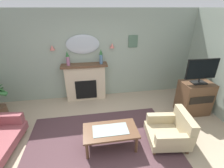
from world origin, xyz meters
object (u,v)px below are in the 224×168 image
Objects in this scene: mantel_vase_left at (68,58)px; tv_flatscreen at (202,71)px; tv_cabinet at (194,98)px; wall_sconce_left at (52,48)px; wall_sconce_right at (112,46)px; armchair_by_coffee_table at (171,130)px; coffee_table at (110,132)px; wall_mirror at (83,44)px; mantel_vase_right at (101,56)px; framed_picture at (133,41)px; fireplace at (86,82)px.

mantel_vase_left is 3.57m from tv_flatscreen.
mantel_vase_left is 3.68m from tv_cabinet.
wall_sconce_left is 0.16× the size of tv_cabinet.
wall_sconce_right reaches higher than armchair_by_coffee_table.
wall_sconce_left is 0.13× the size of coffee_table.
coffee_table is 2.61m from tv_cabinet.
wall_sconce_left and wall_sconce_right have the same top height.
tv_flatscreen is at bearing -25.46° from wall_mirror.
wall_mirror is 3.25m from tv_flatscreen.
mantel_vase_right is at bearing -18.78° from wall_mirror.
mantel_vase_left is at bearing -174.73° from framed_picture.
wall_sconce_left is (-1.35, 0.12, 0.27)m from mantel_vase_right.
wall_sconce_right is 2.79m from armchair_by_coffee_table.
mantel_vase_right is 1.08m from framed_picture.
mantel_vase_right reaches higher than armchair_by_coffee_table.
fireplace reaches higher than armchair_by_coffee_table.
mantel_vase_right is 0.40× the size of coffee_table.
wall_mirror is 0.85m from wall_sconce_right.
tv_cabinet is 0.80m from tv_flatscreen.
framed_picture is at bearing 65.07° from coffee_table.
wall_mirror is 1.14× the size of tv_flatscreen.
mantel_vase_left is at bearing -159.30° from wall_mirror.
wall_sconce_right is 0.16× the size of tv_cabinet.
wall_sconce_right is 0.66m from framed_picture.
tv_flatscreen is (2.91, -1.24, 0.68)m from fireplace.
coffee_table is 1.22× the size of tv_cabinet.
armchair_by_coffee_table is 1.01× the size of tv_cabinet.
mantel_vase_left is at bearing -176.40° from fireplace.
mantel_vase_right is 1.22× the size of framed_picture.
framed_picture is (1.95, 0.18, 0.38)m from mantel_vase_left.
armchair_by_coffee_table is at bearing -140.87° from tv_flatscreen.
wall_sconce_left reaches higher than fireplace.
wall_sconce_right is at bearing 18.92° from mantel_vase_right.
mantel_vase_left reaches higher than armchair_by_coffee_table.
wall_mirror reaches higher than framed_picture.
tv_cabinet is at bearing -22.79° from fireplace.
fireplace is at bearing 156.86° from tv_flatscreen.
tv_cabinet is (1.41, -1.37, -1.30)m from framed_picture.
wall_mirror is (-0.00, 0.14, 1.14)m from fireplace.
wall_sconce_right is at bearing 147.05° from tv_flatscreen.
coffee_table is (1.30, -2.19, -1.28)m from wall_sconce_left.
wall_sconce_left is at bearing 120.72° from coffee_table.
coffee_table is (0.90, -2.07, -0.99)m from mantel_vase_left.
wall_sconce_left reaches higher than tv_cabinet.
armchair_by_coffee_table is at bearing -59.56° from mantel_vase_right.
mantel_vase_right is at bearing 120.44° from armchair_by_coffee_table.
coffee_table is at bearing -78.58° from wall_mirror.
fireplace is 9.71× the size of wall_sconce_left.
wall_sconce_left is at bearing 180.00° from wall_sconce_right.
wall_sconce_right reaches higher than tv_flatscreen.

